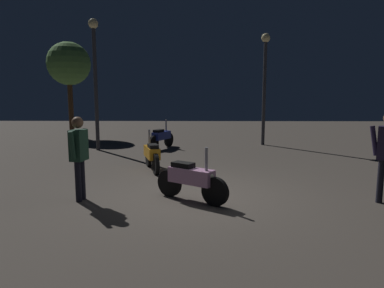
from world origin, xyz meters
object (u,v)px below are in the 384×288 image
(person_rider_beside, at_px, (79,151))
(streetlamp_far, at_px, (95,68))
(motorcycle_blue_parked_right, at_px, (161,137))
(motorcycle_pink_foreground, at_px, (191,179))
(motorcycle_orange_parked_left, at_px, (152,155))
(streetlamp_near, at_px, (265,74))

(person_rider_beside, distance_m, streetlamp_far, 6.75)
(motorcycle_blue_parked_right, xyz_separation_m, person_rider_beside, (-0.93, -6.65, 0.56))
(motorcycle_pink_foreground, distance_m, motorcycle_orange_parked_left, 2.99)
(motorcycle_orange_parked_left, xyz_separation_m, person_rider_beside, (-1.06, -2.77, 0.56))
(motorcycle_pink_foreground, relative_size, motorcycle_blue_parked_right, 0.93)
(motorcycle_blue_parked_right, height_order, streetlamp_near, streetlamp_near)
(streetlamp_far, bearing_deg, motorcycle_blue_parked_right, 9.20)
(motorcycle_blue_parked_right, bearing_deg, streetlamp_near, -48.82)
(streetlamp_near, bearing_deg, motorcycle_orange_parked_left, -128.81)
(motorcycle_orange_parked_left, distance_m, streetlamp_far, 5.04)
(motorcycle_blue_parked_right, relative_size, streetlamp_near, 0.34)
(motorcycle_pink_foreground, bearing_deg, motorcycle_blue_parked_right, 134.97)
(person_rider_beside, relative_size, streetlamp_near, 0.37)
(motorcycle_pink_foreground, xyz_separation_m, person_rider_beside, (-2.20, -0.00, 0.56))
(streetlamp_near, bearing_deg, motorcycle_pink_foreground, -110.30)
(streetlamp_near, bearing_deg, motorcycle_blue_parked_right, -165.24)
(motorcycle_orange_parked_left, xyz_separation_m, motorcycle_blue_parked_right, (-0.14, 3.88, 0.00))
(motorcycle_pink_foreground, distance_m, person_rider_beside, 2.27)
(person_rider_beside, bearing_deg, motorcycle_pink_foreground, -170.76)
(motorcycle_blue_parked_right, height_order, person_rider_beside, person_rider_beside)
(person_rider_beside, bearing_deg, motorcycle_orange_parked_left, -101.88)
(person_rider_beside, height_order, streetlamp_near, streetlamp_near)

